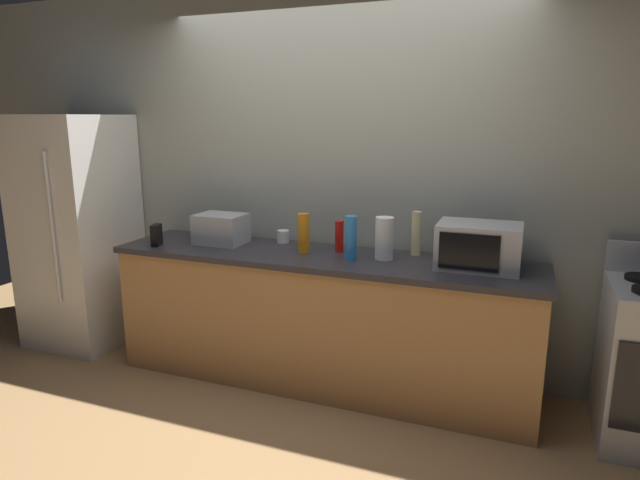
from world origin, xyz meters
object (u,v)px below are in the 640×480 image
object	(u,v)px
cordless_phone	(156,235)
toaster_oven	(221,229)
microwave	(479,246)
bottle_hot_sauce	(339,236)
bottle_dish_soap	(304,233)
bottle_hand_soap	(416,233)
bottle_spray_cleaner	(351,238)
mug_white	(283,236)
paper_towel_roll	(384,238)
refrigerator	(78,231)

from	to	relation	value
cordless_phone	toaster_oven	bearing A→B (deg)	12.33
microwave	bottle_hot_sauce	world-z (taller)	microwave
cordless_phone	bottle_dish_soap	xyz separation A→B (m)	(1.04, 0.19, 0.06)
toaster_oven	bottle_hand_soap	world-z (taller)	bottle_hand_soap
bottle_spray_cleaner	mug_white	size ratio (longest dim) A/B	3.15
paper_towel_roll	bottle_hand_soap	size ratio (longest dim) A/B	0.94
cordless_phone	bottle_hot_sauce	world-z (taller)	bottle_hot_sauce
refrigerator	mug_white	xyz separation A→B (m)	(1.67, 0.24, 0.04)
refrigerator	microwave	size ratio (longest dim) A/B	3.75
toaster_oven	bottle_dish_soap	world-z (taller)	bottle_dish_soap
microwave	bottle_dish_soap	bearing A→B (deg)	-178.78
toaster_oven	bottle_hand_soap	xyz separation A→B (m)	(1.36, 0.17, 0.04)
cordless_phone	mug_white	world-z (taller)	cordless_phone
microwave	toaster_oven	distance (m)	1.77
refrigerator	bottle_spray_cleaner	size ratio (longest dim) A/B	6.39
bottle_hand_soap	mug_white	size ratio (longest dim) A/B	3.22
microwave	mug_white	size ratio (longest dim) A/B	5.37
mug_white	bottle_hot_sauce	bearing A→B (deg)	-13.21
bottle_hot_sauce	mug_white	bearing A→B (deg)	166.79
toaster_oven	bottle_hot_sauce	xyz separation A→B (m)	(0.87, 0.07, 0.00)
bottle_hand_soap	bottle_hot_sauce	bearing A→B (deg)	-168.23
toaster_oven	bottle_hot_sauce	size ratio (longest dim) A/B	1.62
microwave	bottle_spray_cleaner	distance (m)	0.77
toaster_oven	paper_towel_roll	distance (m)	1.20
refrigerator	mug_white	bearing A→B (deg)	8.02
microwave	bottle_spray_cleaner	bearing A→B (deg)	-173.17
paper_towel_roll	mug_white	distance (m)	0.82
bottle_spray_cleaner	mug_white	world-z (taller)	bottle_spray_cleaner
paper_towel_roll	bottle_hand_soap	xyz separation A→B (m)	(0.17, 0.18, 0.01)
bottle_dish_soap	bottle_spray_cleaner	xyz separation A→B (m)	(0.35, -0.07, 0.01)
toaster_oven	bottle_hot_sauce	bearing A→B (deg)	4.37
bottle_spray_cleaner	cordless_phone	bearing A→B (deg)	-174.94
microwave	bottle_hand_soap	distance (m)	0.45
microwave	cordless_phone	bearing A→B (deg)	-174.31
paper_towel_roll	mug_white	bearing A→B (deg)	166.82
bottle_dish_soap	mug_white	world-z (taller)	bottle_dish_soap
paper_towel_roll	bottle_hand_soap	bearing A→B (deg)	46.99
refrigerator	bottle_hand_soap	size ratio (longest dim) A/B	6.25
paper_towel_roll	bottle_dish_soap	distance (m)	0.54
cordless_phone	bottle_hot_sauce	distance (m)	1.29
bottle_hand_soap	mug_white	bearing A→B (deg)	179.64
refrigerator	bottle_hot_sauce	bearing A→B (deg)	3.39
refrigerator	paper_towel_roll	bearing A→B (deg)	1.17
bottle_hand_soap	microwave	bearing A→B (deg)	-24.02
toaster_oven	cordless_phone	world-z (taller)	toaster_oven
refrigerator	toaster_oven	size ratio (longest dim) A/B	5.29
cordless_phone	paper_towel_roll	bearing A→B (deg)	-10.35
bottle_dish_soap	bottle_hand_soap	xyz separation A→B (m)	(0.71, 0.21, 0.01)
bottle_hand_soap	paper_towel_roll	bearing A→B (deg)	-133.01
paper_towel_roll	cordless_phone	bearing A→B (deg)	-172.19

